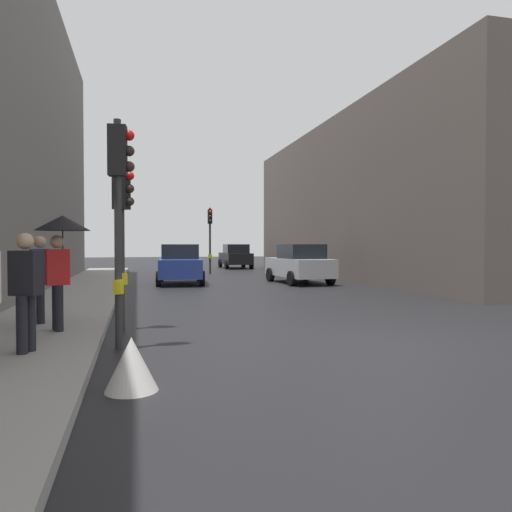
{
  "coord_description": "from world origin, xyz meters",
  "views": [
    {
      "loc": [
        -4.52,
        -7.93,
        1.76
      ],
      "look_at": [
        -0.63,
        7.93,
        1.37
      ],
      "focal_mm": 33.99,
      "sensor_mm": 36.0,
      "label": 1
    }
  ],
  "objects_px": {
    "pedestrian_with_umbrella": "(61,240)",
    "car_blue_van": "(180,264)",
    "traffic_light_near_right": "(123,215)",
    "traffic_light_near_left": "(119,191)",
    "pedestrian_with_grey_backpack": "(38,274)",
    "pedestrian_in_dark_coat": "(26,287)",
    "car_silver_hatchback": "(299,264)",
    "car_dark_suv": "(235,256)",
    "warning_sign_triangle": "(132,364)",
    "traffic_light_far_median": "(210,228)"
  },
  "relations": [
    {
      "from": "traffic_light_far_median",
      "to": "car_blue_van",
      "type": "height_order",
      "value": "traffic_light_far_median"
    },
    {
      "from": "pedestrian_with_grey_backpack",
      "to": "pedestrian_in_dark_coat",
      "type": "distance_m",
      "value": 2.86
    },
    {
      "from": "traffic_light_near_right",
      "to": "car_dark_suv",
      "type": "distance_m",
      "value": 25.75
    },
    {
      "from": "car_dark_suv",
      "to": "warning_sign_triangle",
      "type": "xyz_separation_m",
      "value": [
        -7.1,
        -28.98,
        -0.55
      ]
    },
    {
      "from": "pedestrian_in_dark_coat",
      "to": "traffic_light_far_median",
      "type": "bearing_deg",
      "value": 74.41
    },
    {
      "from": "car_dark_suv",
      "to": "warning_sign_triangle",
      "type": "relative_size",
      "value": 6.47
    },
    {
      "from": "traffic_light_near_left",
      "to": "pedestrian_with_umbrella",
      "type": "height_order",
      "value": "traffic_light_near_left"
    },
    {
      "from": "traffic_light_near_right",
      "to": "traffic_light_far_median",
      "type": "xyz_separation_m",
      "value": [
        4.49,
        18.23,
        0.34
      ]
    },
    {
      "from": "traffic_light_near_left",
      "to": "pedestrian_with_umbrella",
      "type": "relative_size",
      "value": 1.8
    },
    {
      "from": "traffic_light_far_median",
      "to": "car_dark_suv",
      "type": "xyz_separation_m",
      "value": [
        2.83,
        6.42,
        -1.82
      ]
    },
    {
      "from": "pedestrian_with_umbrella",
      "to": "pedestrian_with_grey_backpack",
      "type": "relative_size",
      "value": 1.21
    },
    {
      "from": "traffic_light_near_left",
      "to": "car_silver_hatchback",
      "type": "distance_m",
      "value": 14.48
    },
    {
      "from": "car_blue_van",
      "to": "warning_sign_triangle",
      "type": "height_order",
      "value": "car_blue_van"
    },
    {
      "from": "traffic_light_near_left",
      "to": "car_silver_hatchback",
      "type": "height_order",
      "value": "traffic_light_near_left"
    },
    {
      "from": "traffic_light_far_median",
      "to": "car_blue_van",
      "type": "xyz_separation_m",
      "value": [
        -2.33,
        -6.69,
        -1.82
      ]
    },
    {
      "from": "traffic_light_near_right",
      "to": "pedestrian_with_umbrella",
      "type": "distance_m",
      "value": 1.39
    },
    {
      "from": "car_blue_van",
      "to": "pedestrian_with_grey_backpack",
      "type": "xyz_separation_m",
      "value": [
        -3.83,
        -11.26,
        0.29
      ]
    },
    {
      "from": "traffic_light_near_left",
      "to": "car_dark_suv",
      "type": "height_order",
      "value": "traffic_light_near_left"
    },
    {
      "from": "car_silver_hatchback",
      "to": "pedestrian_with_grey_backpack",
      "type": "xyz_separation_m",
      "value": [
        -9.08,
        -10.16,
        0.29
      ]
    },
    {
      "from": "traffic_light_near_right",
      "to": "warning_sign_triangle",
      "type": "relative_size",
      "value": 5.26
    },
    {
      "from": "traffic_light_near_right",
      "to": "traffic_light_far_median",
      "type": "distance_m",
      "value": 18.77
    },
    {
      "from": "traffic_light_near_right",
      "to": "traffic_light_near_left",
      "type": "xyz_separation_m",
      "value": [
        0.0,
        -1.87,
        0.29
      ]
    },
    {
      "from": "pedestrian_in_dark_coat",
      "to": "warning_sign_triangle",
      "type": "relative_size",
      "value": 2.72
    },
    {
      "from": "traffic_light_far_median",
      "to": "pedestrian_with_umbrella",
      "type": "relative_size",
      "value": 1.83
    },
    {
      "from": "traffic_light_near_right",
      "to": "pedestrian_with_umbrella",
      "type": "height_order",
      "value": "traffic_light_near_right"
    },
    {
      "from": "traffic_light_far_median",
      "to": "car_silver_hatchback",
      "type": "bearing_deg",
      "value": -69.44
    },
    {
      "from": "car_silver_hatchback",
      "to": "pedestrian_in_dark_coat",
      "type": "xyz_separation_m",
      "value": [
        -8.72,
        -13.0,
        0.25
      ]
    },
    {
      "from": "car_dark_suv",
      "to": "pedestrian_with_umbrella",
      "type": "bearing_deg",
      "value": -108.33
    },
    {
      "from": "pedestrian_with_grey_backpack",
      "to": "pedestrian_in_dark_coat",
      "type": "bearing_deg",
      "value": -82.75
    },
    {
      "from": "pedestrian_with_umbrella",
      "to": "pedestrian_in_dark_coat",
      "type": "height_order",
      "value": "pedestrian_with_umbrella"
    },
    {
      "from": "traffic_light_far_median",
      "to": "car_blue_van",
      "type": "distance_m",
      "value": 7.31
    },
    {
      "from": "traffic_light_near_left",
      "to": "pedestrian_with_grey_backpack",
      "type": "height_order",
      "value": "traffic_light_near_left"
    },
    {
      "from": "traffic_light_near_left",
      "to": "warning_sign_triangle",
      "type": "xyz_separation_m",
      "value": [
        0.21,
        -2.45,
        -2.32
      ]
    },
    {
      "from": "traffic_light_near_left",
      "to": "traffic_light_far_median",
      "type": "relative_size",
      "value": 0.98
    },
    {
      "from": "car_dark_suv",
      "to": "car_silver_hatchback",
      "type": "xyz_separation_m",
      "value": [
        0.09,
        -14.21,
        0.0
      ]
    },
    {
      "from": "car_silver_hatchback",
      "to": "traffic_light_near_right",
      "type": "bearing_deg",
      "value": -125.35
    },
    {
      "from": "pedestrian_with_umbrella",
      "to": "car_blue_van",
      "type": "bearing_deg",
      "value": 75.16
    },
    {
      "from": "traffic_light_near_left",
      "to": "pedestrian_with_grey_backpack",
      "type": "relative_size",
      "value": 2.17
    },
    {
      "from": "traffic_light_near_left",
      "to": "car_blue_van",
      "type": "distance_m",
      "value": 13.7
    },
    {
      "from": "warning_sign_triangle",
      "to": "pedestrian_with_umbrella",
      "type": "bearing_deg",
      "value": 109.72
    },
    {
      "from": "car_blue_van",
      "to": "car_silver_hatchback",
      "type": "height_order",
      "value": "same"
    },
    {
      "from": "pedestrian_with_umbrella",
      "to": "pedestrian_in_dark_coat",
      "type": "bearing_deg",
      "value": -96.93
    },
    {
      "from": "pedestrian_in_dark_coat",
      "to": "warning_sign_triangle",
      "type": "distance_m",
      "value": 2.47
    },
    {
      "from": "traffic_light_near_right",
      "to": "warning_sign_triangle",
      "type": "distance_m",
      "value": 4.79
    },
    {
      "from": "traffic_light_far_median",
      "to": "pedestrian_with_umbrella",
      "type": "xyz_separation_m",
      "value": [
        -5.57,
        -18.92,
        -0.86
      ]
    },
    {
      "from": "traffic_light_near_left",
      "to": "car_dark_suv",
      "type": "bearing_deg",
      "value": 74.59
    },
    {
      "from": "traffic_light_near_right",
      "to": "pedestrian_in_dark_coat",
      "type": "xyz_separation_m",
      "value": [
        -1.31,
        -2.56,
        -1.23
      ]
    },
    {
      "from": "pedestrian_with_umbrella",
      "to": "pedestrian_with_grey_backpack",
      "type": "height_order",
      "value": "pedestrian_with_umbrella"
    },
    {
      "from": "car_dark_suv",
      "to": "warning_sign_triangle",
      "type": "bearing_deg",
      "value": -103.76
    },
    {
      "from": "traffic_light_near_right",
      "to": "car_silver_hatchback",
      "type": "bearing_deg",
      "value": 54.65
    }
  ]
}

